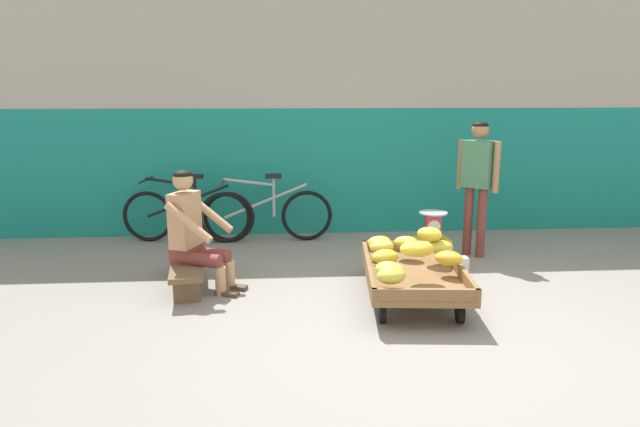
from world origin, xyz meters
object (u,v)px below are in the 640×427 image
(low_bench, at_px, (188,267))
(bicycle_far_left, at_px, (266,214))
(customer_adult, at_px, (478,174))
(bicycle_near_left, at_px, (188,214))
(plastic_crate, at_px, (431,252))
(vendor_seated, at_px, (194,231))
(shopping_bag, at_px, (458,269))
(banana_cart, at_px, (413,275))
(weighing_scale, at_px, (433,225))

(low_bench, xyz_separation_m, bicycle_far_left, (0.71, 1.63, 0.15))
(customer_adult, bearing_deg, bicycle_near_left, 165.76)
(bicycle_near_left, distance_m, customer_adult, 3.51)
(plastic_crate, bearing_deg, low_bench, -168.65)
(vendor_seated, height_order, plastic_crate, vendor_seated)
(shopping_bag, bearing_deg, customer_adult, 61.84)
(plastic_crate, xyz_separation_m, bicycle_near_left, (-2.78, 1.18, 0.20))
(banana_cart, height_order, customer_adult, customer_adult)
(low_bench, relative_size, weighing_scale, 3.77)
(low_bench, xyz_separation_m, plastic_crate, (2.52, 0.51, -0.05))
(bicycle_far_left, bearing_deg, customer_adult, -18.28)
(bicycle_near_left, height_order, bicycle_far_left, same)
(plastic_crate, distance_m, customer_adult, 1.04)
(banana_cart, bearing_deg, vendor_seated, 167.13)
(customer_adult, bearing_deg, shopping_bag, -118.16)
(plastic_crate, relative_size, shopping_bag, 1.50)
(banana_cart, relative_size, bicycle_far_left, 0.91)
(vendor_seated, height_order, customer_adult, customer_adult)
(low_bench, height_order, bicycle_near_left, bicycle_near_left)
(plastic_crate, relative_size, customer_adult, 0.24)
(banana_cart, distance_m, bicycle_far_left, 2.52)
(vendor_seated, height_order, weighing_scale, vendor_seated)
(weighing_scale, bearing_deg, banana_cart, -114.14)
(customer_adult, bearing_deg, vendor_seated, -163.93)
(banana_cart, height_order, plastic_crate, banana_cart)
(low_bench, height_order, plastic_crate, plastic_crate)
(bicycle_far_left, bearing_deg, shopping_bag, -39.91)
(low_bench, height_order, customer_adult, customer_adult)
(weighing_scale, height_order, bicycle_far_left, bicycle_far_left)
(bicycle_far_left, height_order, shopping_bag, bicycle_far_left)
(low_bench, bearing_deg, vendor_seated, -22.15)
(vendor_seated, bearing_deg, bicycle_near_left, 101.00)
(bicycle_near_left, distance_m, shopping_bag, 3.37)
(shopping_bag, bearing_deg, bicycle_far_left, 140.09)
(weighing_scale, relative_size, customer_adult, 0.20)
(banana_cart, xyz_separation_m, vendor_seated, (-2.00, 0.46, 0.33))
(plastic_crate, bearing_deg, shopping_bag, -75.23)
(low_bench, bearing_deg, customer_adult, 15.10)
(low_bench, bearing_deg, plastic_crate, 11.35)
(banana_cart, xyz_separation_m, weighing_scale, (0.45, 0.99, 0.21))
(bicycle_far_left, distance_m, customer_adult, 2.59)
(bicycle_near_left, bearing_deg, shopping_bag, -30.10)
(banana_cart, height_order, shopping_bag, banana_cart)
(banana_cart, height_order, vendor_seated, vendor_seated)
(bicycle_near_left, bearing_deg, vendor_seated, -79.00)
(low_bench, relative_size, shopping_bag, 4.71)
(customer_adult, relative_size, shopping_bag, 6.38)
(banana_cart, xyz_separation_m, shopping_bag, (0.58, 0.49, -0.12))
(low_bench, height_order, vendor_seated, vendor_seated)
(banana_cart, height_order, bicycle_near_left, bicycle_near_left)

